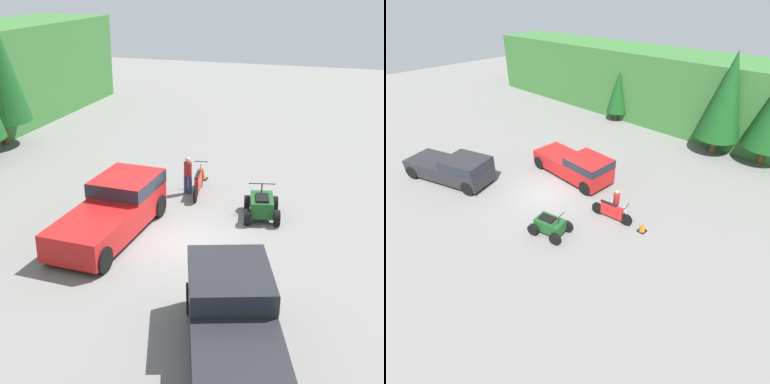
# 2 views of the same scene
# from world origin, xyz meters

# --- Properties ---
(ground_plane) EXTENTS (80.00, 80.00, 0.00)m
(ground_plane) POSITION_xyz_m (0.00, 0.00, 0.00)
(ground_plane) COLOR slate
(hillside_backdrop) EXTENTS (44.00, 6.00, 5.87)m
(hillside_backdrop) POSITION_xyz_m (0.00, 16.00, 2.93)
(hillside_backdrop) COLOR #387033
(hillside_backdrop) RESTS_ON ground_plane
(tree_left) EXTENTS (1.93, 1.93, 4.38)m
(tree_left) POSITION_xyz_m (-4.64, 12.83, 2.57)
(tree_left) COLOR brown
(tree_left) RESTS_ON ground_plane
(tree_mid_left) EXTENTS (3.14, 3.14, 7.13)m
(tree_mid_left) POSITION_xyz_m (4.84, 12.31, 4.19)
(tree_mid_left) COLOR brown
(tree_mid_left) RESTS_ON ground_plane
(pickup_truck_red) EXTENTS (5.64, 2.43, 1.77)m
(pickup_truck_red) POSITION_xyz_m (0.02, 2.62, 0.95)
(pickup_truck_red) COLOR red
(pickup_truck_red) RESTS_ON ground_plane
(pickup_truck_second) EXTENTS (6.08, 3.83, 1.77)m
(pickup_truck_second) POSITION_xyz_m (-5.33, -2.96, 0.95)
(pickup_truck_second) COLOR #232328
(pickup_truck_second) RESTS_ON ground_plane
(dirt_bike) EXTENTS (2.40, 0.65, 1.19)m
(dirt_bike) POSITION_xyz_m (4.30, 0.79, 0.50)
(dirt_bike) COLOR black
(dirt_bike) RESTS_ON ground_plane
(quad_atv) EXTENTS (2.16, 1.69, 1.20)m
(quad_atv) POSITION_xyz_m (2.74, -2.19, 0.47)
(quad_atv) COLOR black
(quad_atv) RESTS_ON ground_plane
(rider_person) EXTENTS (0.34, 0.35, 1.61)m
(rider_person) POSITION_xyz_m (4.23, 1.23, 0.88)
(rider_person) COLOR navy
(rider_person) RESTS_ON ground_plane
(traffic_cone) EXTENTS (0.42, 0.42, 0.55)m
(traffic_cone) POSITION_xyz_m (6.04, 1.10, 0.25)
(traffic_cone) COLOR black
(traffic_cone) RESTS_ON ground_plane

